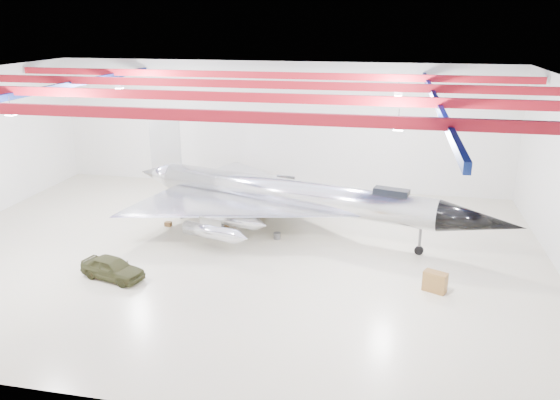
# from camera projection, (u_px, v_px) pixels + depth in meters

# --- Properties ---
(floor) EXTENTS (40.00, 40.00, 0.00)m
(floor) POSITION_uv_depth(u_px,v_px,m) (231.00, 251.00, 35.42)
(floor) COLOR beige
(floor) RESTS_ON ground
(wall_back) EXTENTS (40.00, 0.00, 40.00)m
(wall_back) POSITION_uv_depth(u_px,v_px,m) (278.00, 126.00, 47.64)
(wall_back) COLOR silver
(wall_back) RESTS_ON floor
(ceiling) EXTENTS (40.00, 40.00, 0.00)m
(ceiling) POSITION_uv_depth(u_px,v_px,m) (226.00, 79.00, 31.96)
(ceiling) COLOR #0A0F38
(ceiling) RESTS_ON wall_back
(ceiling_structure) EXTENTS (39.50, 29.50, 1.08)m
(ceiling_structure) POSITION_uv_depth(u_px,v_px,m) (226.00, 91.00, 32.17)
(ceiling_structure) COLOR maroon
(ceiling_structure) RESTS_ON ceiling
(jet_aircraft) EXTENTS (27.88, 19.71, 7.73)m
(jet_aircraft) POSITION_uv_depth(u_px,v_px,m) (290.00, 197.00, 38.01)
(jet_aircraft) COLOR silver
(jet_aircraft) RESTS_ON floor
(jeep) EXTENTS (4.20, 2.52, 1.34)m
(jeep) POSITION_uv_depth(u_px,v_px,m) (113.00, 268.00, 31.54)
(jeep) COLOR #36381C
(jeep) RESTS_ON floor
(desk) EXTENTS (1.41, 1.09, 1.15)m
(desk) POSITION_uv_depth(u_px,v_px,m) (435.00, 282.00, 30.07)
(desk) COLOR brown
(desk) RESTS_ON floor
(crate_ply) EXTENTS (0.49, 0.41, 0.32)m
(crate_ply) POSITION_uv_depth(u_px,v_px,m) (168.00, 224.00, 39.75)
(crate_ply) COLOR olive
(crate_ply) RESTS_ON floor
(engine_drum) EXTENTS (0.55, 0.55, 0.44)m
(engine_drum) POSITION_uv_depth(u_px,v_px,m) (277.00, 236.00, 37.41)
(engine_drum) COLOR #59595B
(engine_drum) RESTS_ON floor
(parts_bin) EXTENTS (0.71, 0.65, 0.40)m
(parts_bin) POSITION_uv_depth(u_px,v_px,m) (262.00, 214.00, 41.67)
(parts_bin) COLOR olive
(parts_bin) RESTS_ON floor
(crate_small) EXTENTS (0.40, 0.36, 0.24)m
(crate_small) POSITION_uv_depth(u_px,v_px,m) (183.00, 216.00, 41.40)
(crate_small) COLOR #59595B
(crate_small) RESTS_ON floor
(oil_barrel) EXTENTS (0.58, 0.47, 0.40)m
(oil_barrel) POSITION_uv_depth(u_px,v_px,m) (226.00, 223.00, 39.78)
(oil_barrel) COLOR olive
(oil_barrel) RESTS_ON floor
(spares_box) EXTENTS (0.43, 0.43, 0.37)m
(spares_box) POSITION_uv_depth(u_px,v_px,m) (303.00, 214.00, 41.73)
(spares_box) COLOR #59595B
(spares_box) RESTS_ON floor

